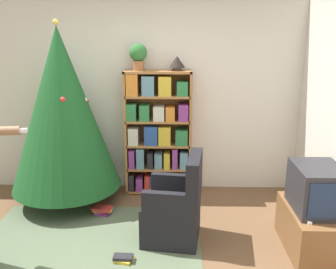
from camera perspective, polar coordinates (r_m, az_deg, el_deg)
name	(u,v)px	position (r m, az deg, el deg)	size (l,w,h in m)	color
wall_back	(144,94)	(4.98, -3.72, 6.24)	(8.00, 0.10, 2.60)	silver
area_rug	(86,253)	(3.92, -12.42, -17.17)	(2.26, 2.00, 0.01)	#56664C
bookshelf	(158,134)	(4.86, -1.50, 0.10)	(0.85, 0.29, 1.62)	#A8703D
tv_stand	(312,230)	(4.03, 21.13, -13.36)	(0.50, 0.84, 0.44)	brown
television	(317,188)	(3.85, 21.77, -7.63)	(0.43, 0.57, 0.44)	#28282D
game_remote	(308,221)	(3.67, 20.53, -12.18)	(0.04, 0.12, 0.02)	white
christmas_tree	(62,110)	(4.65, -15.80, 3.63)	(1.33, 1.33, 2.23)	#4C3323
armchair	(176,210)	(3.91, 1.16, -11.46)	(0.64, 0.63, 0.92)	black
potted_plant	(138,55)	(4.72, -4.54, 11.99)	(0.22, 0.22, 0.33)	#935B38
table_lamp	(177,62)	(4.70, 1.39, 10.94)	(0.20, 0.20, 0.18)	#473828
book_pile_near_tree	(102,210)	(4.58, -9.98, -11.32)	(0.25, 0.21, 0.09)	#843889
book_pile_by_chair	(123,258)	(3.73, -6.81, -18.25)	(0.19, 0.17, 0.06)	gold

